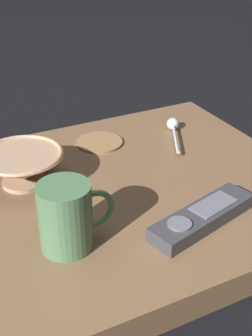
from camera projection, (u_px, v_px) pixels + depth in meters
ground_plane at (123, 208)px, 0.85m from camera, size 6.00×6.00×0.00m
table at (123, 197)px, 0.83m from camera, size 0.66×0.55×0.05m
cereal_bowl at (22, 166)px, 0.81m from camera, size 0.15×0.15×0.06m
coffee_mug at (67, 216)px, 0.65m from camera, size 0.11×0.08×0.10m
teaspoon at (173, 126)px, 1.00m from camera, size 0.08×0.13×0.03m
tv_remote_near at (203, 217)px, 0.72m from camera, size 0.20×0.10×0.03m
drink_coaster at (99, 142)px, 0.96m from camera, size 0.10×0.10×0.01m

